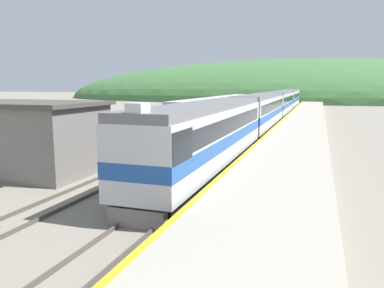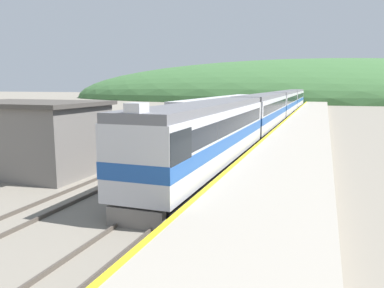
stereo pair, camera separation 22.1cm
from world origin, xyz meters
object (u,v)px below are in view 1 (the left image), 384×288
Objects in this scene: carriage_third at (280,103)px; siding_train at (221,113)px; carriage_second at (261,112)px; express_train_lead_car at (208,135)px; carriage_fourth at (290,99)px.

carriage_third is 21.44m from siding_train.
carriage_second is at bearing -90.00° from carriage_third.
carriage_second is 21.41m from carriage_third.
express_train_lead_car is 63.90m from carriage_fourth.
carriage_third is 1.00× the size of carriage_fourth.
carriage_third is (0.00, 21.41, 0.00)m from carriage_second.
siding_train is (-4.72, 0.50, -0.32)m from carriage_second.
carriage_fourth is at bearing 83.64° from siding_train.
siding_train is at bearing -96.36° from carriage_fourth.
express_train_lead_car reaches higher than carriage_third.
carriage_second and carriage_fourth have the same top height.
express_train_lead_car is at bearing -77.67° from siding_train.
express_train_lead_car is at bearing -90.00° from carriage_second.
siding_train is (-4.72, -42.32, -0.32)m from carriage_fourth.
express_train_lead_car is 22.09m from siding_train.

